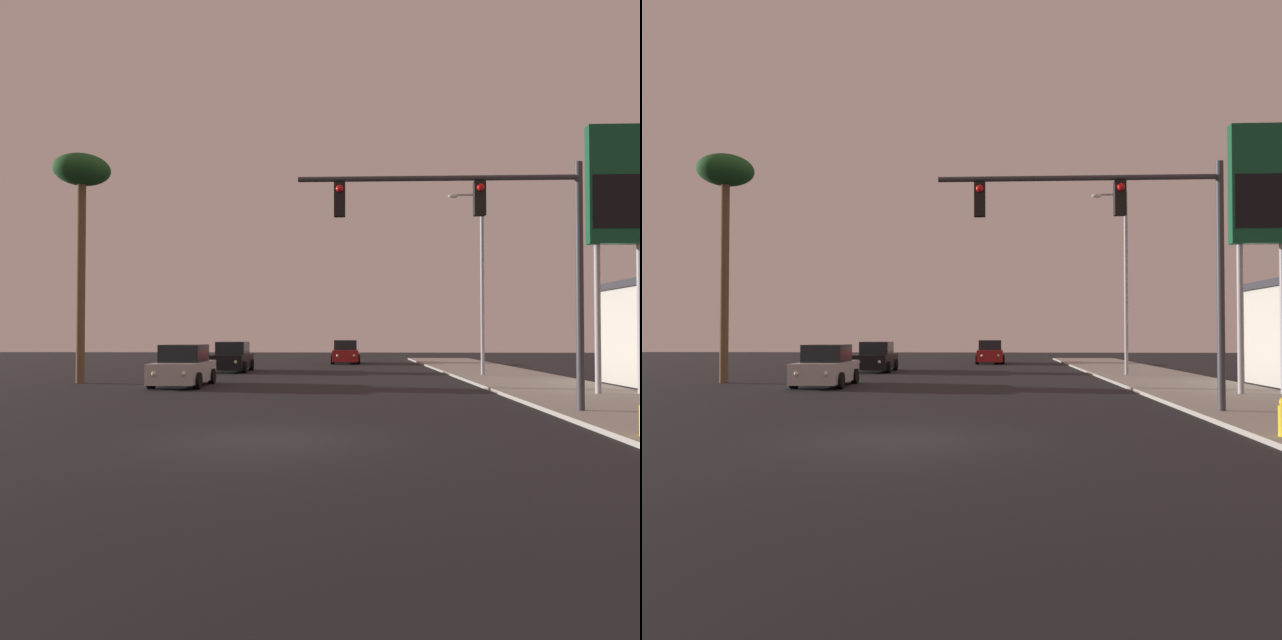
% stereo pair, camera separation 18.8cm
% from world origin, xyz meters
% --- Properties ---
extents(ground_plane, '(120.00, 120.00, 0.00)m').
position_xyz_m(ground_plane, '(0.00, 0.00, 0.00)').
color(ground_plane, black).
extents(sidewalk_right, '(5.00, 60.00, 0.12)m').
position_xyz_m(sidewalk_right, '(9.50, 10.00, 0.06)').
color(sidewalk_right, '#9E998E').
rests_on(sidewalk_right, ground).
extents(car_red, '(2.04, 4.32, 1.68)m').
position_xyz_m(car_red, '(1.76, 32.67, 0.76)').
color(car_red, maroon).
rests_on(car_red, ground).
extents(car_silver, '(2.04, 4.32, 1.68)m').
position_xyz_m(car_silver, '(-4.90, 12.67, 0.76)').
color(car_silver, '#B7B7BC').
rests_on(car_silver, ground).
extents(car_black, '(2.04, 4.32, 1.68)m').
position_xyz_m(car_black, '(-4.67, 22.62, 0.76)').
color(car_black, black).
rests_on(car_black, ground).
extents(traffic_light_mast, '(7.47, 0.36, 6.50)m').
position_xyz_m(traffic_light_mast, '(5.62, 4.06, 4.74)').
color(traffic_light_mast, '#38383D').
rests_on(traffic_light_mast, sidewalk_right).
extents(street_lamp, '(1.74, 0.24, 9.00)m').
position_xyz_m(street_lamp, '(8.28, 18.36, 5.12)').
color(street_lamp, '#99999E').
rests_on(street_lamp, sidewalk_right).
extents(gas_station_sign, '(2.00, 0.42, 9.00)m').
position_xyz_m(gas_station_sign, '(10.79, 8.72, 6.62)').
color(gas_station_sign, '#99999E').
rests_on(gas_station_sign, sidewalk_right).
extents(palm_tree_near, '(2.40, 2.40, 9.89)m').
position_xyz_m(palm_tree_near, '(-9.72, 14.00, 8.60)').
color(palm_tree_near, brown).
rests_on(palm_tree_near, ground).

